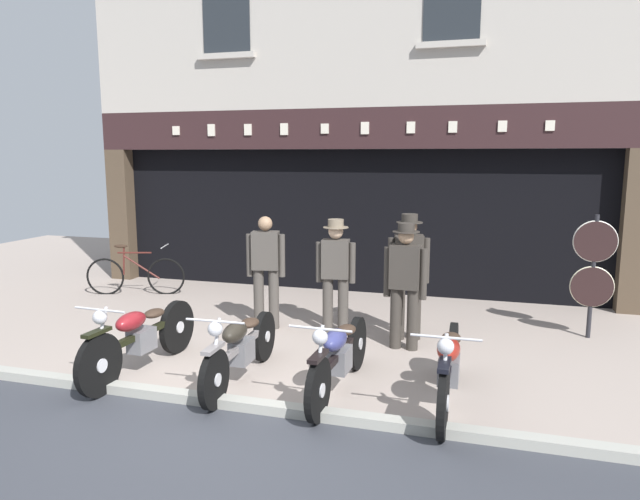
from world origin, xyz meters
TOP-DOWN VIEW (x-y plane):
  - ground at (0.00, -0.98)m, footprint 21.81×22.00m
  - shop_facade at (-0.00, 6.98)m, footprint 10.11×4.42m
  - motorcycle_left at (-1.33, 0.65)m, footprint 0.62×2.12m
  - motorcycle_center_left at (-0.11, 0.70)m, footprint 0.62×2.04m
  - motorcycle_center at (1.01, 0.73)m, footprint 0.62×2.06m
  - motorcycle_center_right at (2.14, 0.71)m, footprint 0.62×2.05m
  - salesman_left at (-0.59, 2.70)m, footprint 0.55×0.29m
  - shopkeeper_center at (0.41, 2.82)m, footprint 0.56×0.35m
  - salesman_right at (1.46, 2.35)m, footprint 0.56×0.34m
  - assistant_far_right at (1.44, 2.77)m, footprint 0.55×0.35m
  - tyre_sign_pole at (3.84, 3.53)m, footprint 0.57×0.06m
  - advert_board_near at (-2.23, 5.40)m, footprint 0.68×0.03m
  - advert_board_far at (-3.28, 5.40)m, footprint 0.83×0.03m
  - leaning_bicycle at (-3.65, 3.98)m, footprint 1.71×0.68m

SIDE VIEW (x-z plane):
  - ground at x=0.00m, z-range -0.13..0.05m
  - leaning_bicycle at x=-3.65m, z-range -0.10..0.83m
  - motorcycle_center_left at x=-0.11m, z-range -0.04..0.86m
  - motorcycle_center at x=1.01m, z-range -0.04..0.87m
  - motorcycle_center_right at x=2.14m, z-range -0.03..0.90m
  - motorcycle_left at x=-1.33m, z-range -0.03..0.90m
  - shopkeeper_center at x=0.41m, z-range 0.09..1.71m
  - salesman_left at x=-0.59m, z-range 0.09..1.73m
  - salesman_right at x=1.46m, z-range 0.09..1.74m
  - assistant_far_right at x=1.44m, z-range 0.10..1.82m
  - tyre_sign_pole at x=3.84m, z-range 0.16..1.87m
  - advert_board_far at x=-3.28m, z-range 1.12..2.18m
  - advert_board_near at x=-2.23m, z-range 1.17..2.26m
  - shop_facade at x=0.00m, z-range -1.59..5.18m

